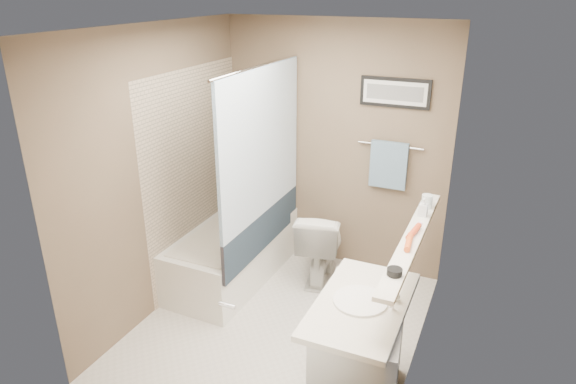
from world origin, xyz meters
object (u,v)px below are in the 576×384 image
at_px(bathtub, 233,253).
at_px(glass_jar, 427,201).
at_px(toilet, 321,244).
at_px(vanity, 360,360).
at_px(soap_bottle, 423,207).
at_px(hair_brush_back, 414,232).
at_px(candle_bowl_near, 395,272).
at_px(hair_brush_front, 409,242).

height_order(bathtub, glass_jar, glass_jar).
bearing_deg(glass_jar, toilet, 154.42).
bearing_deg(glass_jar, bathtub, 175.03).
height_order(toilet, vanity, vanity).
xyz_separation_m(vanity, soap_bottle, (0.19, 0.83, 0.78)).
distance_m(hair_brush_back, glass_jar, 0.49).
bearing_deg(soap_bottle, candle_bowl_near, -90.00).
relative_size(bathtub, hair_brush_back, 6.82).
xyz_separation_m(toilet, candle_bowl_near, (1.00, -1.53, 0.77)).
height_order(toilet, glass_jar, glass_jar).
height_order(bathtub, toilet, toilet).
relative_size(bathtub, glass_jar, 15.00).
bearing_deg(hair_brush_back, hair_brush_front, -90.00).
relative_size(bathtub, soap_bottle, 11.07).
height_order(toilet, hair_brush_back, hair_brush_back).
distance_m(candle_bowl_near, soap_bottle, 0.89).
bearing_deg(hair_brush_front, vanity, -118.83).
bearing_deg(bathtub, hair_brush_front, -22.84).
bearing_deg(candle_bowl_near, vanity, 162.21).
distance_m(bathtub, hair_brush_front, 2.15).
distance_m(vanity, glass_jar, 1.26).
distance_m(hair_brush_front, glass_jar, 0.65).
relative_size(candle_bowl_near, glass_jar, 0.90).
distance_m(toilet, soap_bottle, 1.44).
bearing_deg(candle_bowl_near, hair_brush_front, 90.00).
xyz_separation_m(hair_brush_back, glass_jar, (0.00, 0.49, 0.03)).
xyz_separation_m(toilet, soap_bottle, (1.00, -0.64, 0.82)).
bearing_deg(glass_jar, hair_brush_back, -90.00).
height_order(toilet, hair_brush_front, hair_brush_front).
distance_m(toilet, hair_brush_front, 1.70).
relative_size(hair_brush_front, soap_bottle, 1.62).
height_order(hair_brush_back, glass_jar, glass_jar).
relative_size(toilet, soap_bottle, 5.36).
height_order(toilet, soap_bottle, soap_bottle).
relative_size(toilet, candle_bowl_near, 8.06).
height_order(bathtub, candle_bowl_near, candle_bowl_near).
distance_m(vanity, hair_brush_front, 0.83).
relative_size(bathtub, hair_brush_front, 6.82).
bearing_deg(soap_bottle, hair_brush_back, -90.00).
bearing_deg(toilet, candle_bowl_near, 111.99).
bearing_deg(toilet, vanity, 107.81).
bearing_deg(glass_jar, hair_brush_front, -90.00).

